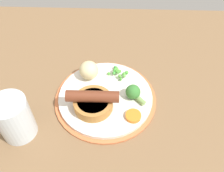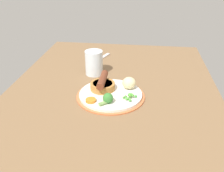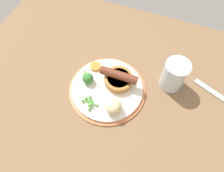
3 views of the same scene
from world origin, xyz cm
name	(u,v)px [view 1 (image 1 of 3)]	position (x,y,z in cm)	size (l,w,h in cm)	color
dining_table	(88,102)	(0.00, 0.00, 1.50)	(110.00, 80.00, 3.00)	brown
dinner_plate	(105,99)	(-4.47, 0.24, 3.57)	(24.66, 24.66, 1.40)	#CC6B3D
sausage_pudding	(93,101)	(-1.85, 3.34, 6.41)	(11.85, 9.08, 5.17)	#AD7538
pea_pile	(118,72)	(-7.45, -7.09, 5.38)	(5.50, 4.95, 1.83)	#529A3B
broccoli_floret_far	(134,91)	(-11.16, -0.21, 6.06)	(4.82, 5.10, 3.53)	#387A33
potato_chunk_2	(88,70)	(0.29, -6.29, 6.63)	(5.06, 4.79, 4.45)	beige
carrot_slice_1	(133,116)	(-11.03, 5.91, 4.83)	(3.56, 3.56, 0.87)	orange
drinking_glass	(14,118)	(13.90, 9.55, 8.15)	(7.44, 7.44, 10.30)	silver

